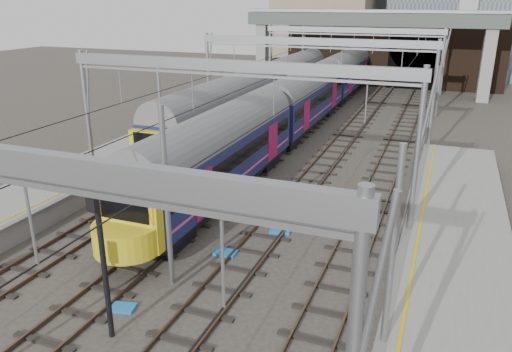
% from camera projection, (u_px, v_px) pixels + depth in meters
% --- Properties ---
extents(ground, '(160.00, 160.00, 0.00)m').
position_uv_depth(ground, '(143.00, 312.00, 17.54)').
color(ground, '#38332D').
rests_on(ground, ground).
extents(tracks, '(14.40, 80.00, 0.22)m').
position_uv_depth(tracks, '(279.00, 177.00, 30.71)').
color(tracks, '#4C3828').
rests_on(tracks, ground).
extents(overhead_line, '(16.80, 80.00, 8.00)m').
position_uv_depth(overhead_line, '(311.00, 58.00, 34.21)').
color(overhead_line, gray).
rests_on(overhead_line, ground).
extents(retaining_wall, '(28.00, 2.75, 9.00)m').
position_uv_depth(retaining_wall, '(387.00, 51.00, 61.22)').
color(retaining_wall, '#301F15').
rests_on(retaining_wall, ground).
extents(overbridge, '(28.00, 3.00, 9.25)m').
position_uv_depth(overbridge, '(369.00, 28.00, 55.50)').
color(overbridge, gray).
rests_on(overbridge, ground).
extents(train_main, '(2.91, 67.33, 4.97)m').
position_uv_depth(train_main, '(328.00, 83.00, 48.80)').
color(train_main, black).
rests_on(train_main, ground).
extents(train_second, '(2.98, 34.47, 5.07)m').
position_uv_depth(train_second, '(260.00, 95.00, 42.89)').
color(train_second, black).
rests_on(train_second, ground).
extents(signal_near_centre, '(0.42, 0.49, 5.49)m').
position_uv_depth(signal_near_centre, '(100.00, 243.00, 15.09)').
color(signal_near_centre, black).
rests_on(signal_near_centre, ground).
extents(equip_cover_a, '(0.97, 0.78, 0.10)m').
position_uv_depth(equip_cover_a, '(123.00, 308.00, 17.68)').
color(equip_cover_a, '#1A77C4').
rests_on(equip_cover_a, ground).
extents(equip_cover_b, '(0.98, 0.71, 0.11)m').
position_uv_depth(equip_cover_b, '(225.00, 253.00, 21.50)').
color(equip_cover_b, '#1A77C4').
rests_on(equip_cover_b, ground).
extents(equip_cover_c, '(1.04, 0.80, 0.11)m').
position_uv_depth(equip_cover_c, '(280.00, 231.00, 23.54)').
color(equip_cover_c, '#1A77C4').
rests_on(equip_cover_c, ground).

